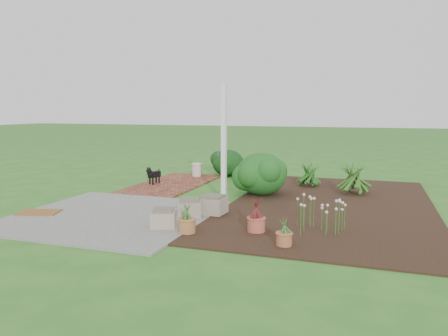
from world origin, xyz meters
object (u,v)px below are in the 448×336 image
(black_dog, at_px, (153,174))
(cream_ceramic_urn, at_px, (197,170))
(evergreen_shrub, at_px, (261,173))
(stone_trough_near, at_px, (163,219))

(black_dog, distance_m, cream_ceramic_urn, 1.71)
(black_dog, relative_size, evergreen_shrub, 0.43)
(evergreen_shrub, bearing_deg, black_dog, 173.68)
(stone_trough_near, relative_size, black_dog, 0.79)
(stone_trough_near, xyz_separation_m, cream_ceramic_urn, (-1.58, 5.26, 0.05))
(black_dog, bearing_deg, stone_trough_near, -45.97)
(black_dog, distance_m, evergreen_shrub, 2.99)
(cream_ceramic_urn, bearing_deg, black_dog, -108.94)
(stone_trough_near, height_order, evergreen_shrub, evergreen_shrub)
(stone_trough_near, distance_m, cream_ceramic_urn, 5.50)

